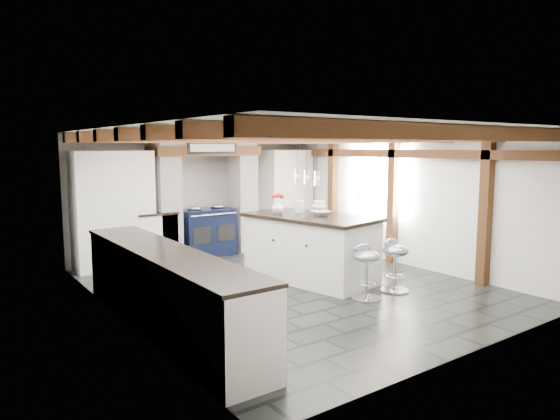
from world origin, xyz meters
TOP-DOWN VIEW (x-y plane):
  - ground at (0.00, 0.00)m, footprint 6.00×6.00m
  - room_shell at (-0.61, 1.42)m, footprint 6.00×6.03m
  - range_cooker at (0.00, 2.68)m, footprint 1.00×0.63m
  - kitchen_island at (0.49, 0.13)m, footprint 1.46×2.23m
  - bar_stool_near at (1.07, -1.07)m, footprint 0.41×0.41m
  - bar_stool_far at (0.46, -1.10)m, footprint 0.49×0.49m

SIDE VIEW (x-z plane):
  - ground at x=0.00m, z-range 0.00..0.00m
  - range_cooker at x=0.00m, z-range -0.03..0.96m
  - bar_stool_near at x=1.07m, z-range 0.09..0.86m
  - bar_stool_far at x=0.46m, z-range 0.09..0.86m
  - kitchen_island at x=0.49m, z-range -0.16..1.20m
  - room_shell at x=-0.61m, z-range -1.93..4.07m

